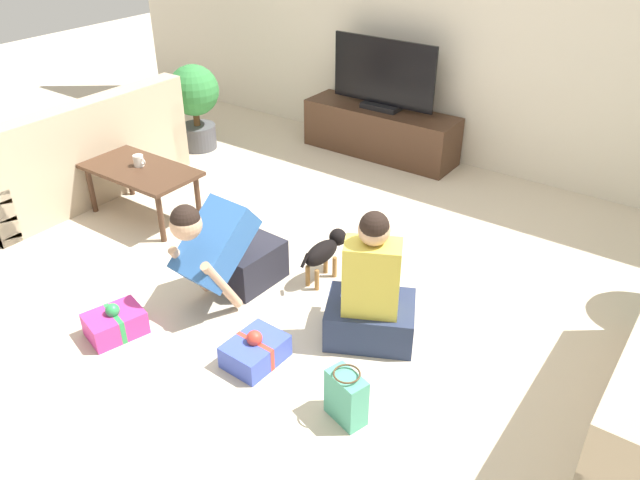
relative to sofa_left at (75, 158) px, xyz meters
name	(u,v)px	position (x,y,z in m)	size (l,w,h in m)	color
ground_plane	(291,288)	(2.42, -0.10, -0.31)	(16.00, 16.00, 0.00)	beige
wall_back	(474,22)	(2.42, 2.53, 0.99)	(8.40, 0.06, 2.60)	beige
sofa_left	(75,158)	(0.00, 0.00, 0.00)	(0.85, 1.91, 0.86)	tan
coffee_table	(141,174)	(0.84, 0.02, 0.07)	(0.95, 0.51, 0.43)	#472D1E
tv_console	(380,132)	(1.72, 2.24, -0.08)	(1.53, 0.44, 0.47)	#472D1E
tv	(383,78)	(1.72, 2.24, 0.45)	(1.07, 0.20, 0.66)	black
potted_plant_corner_left	(195,100)	(0.15, 1.31, 0.19)	(0.49, 0.49, 0.84)	#4C4C51
person_kneeling	(227,251)	(2.15, -0.40, 0.04)	(0.36, 0.83, 0.80)	#23232D
person_sitting	(371,296)	(3.13, -0.23, 0.00)	(0.64, 0.61, 0.88)	#283351
dog	(325,250)	(2.54, 0.14, -0.08)	(0.14, 0.48, 0.32)	black
gift_box_a	(115,323)	(1.85, -1.10, -0.23)	(0.32, 0.38, 0.22)	#CC3389
gift_box_b	(255,351)	(2.70, -0.79, -0.23)	(0.28, 0.35, 0.21)	#3D51BC
gift_bag_a	(346,397)	(3.37, -0.85, -0.16)	(0.24, 0.18, 0.31)	#4CA384
mug	(139,161)	(0.81, 0.05, 0.16)	(0.12, 0.08, 0.09)	silver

